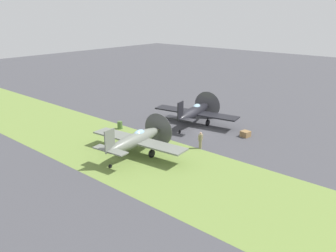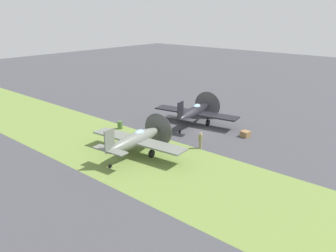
{
  "view_description": "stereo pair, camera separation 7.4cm",
  "coord_description": "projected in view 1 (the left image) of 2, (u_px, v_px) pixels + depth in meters",
  "views": [
    {
      "loc": [
        22.04,
        -31.03,
        13.25
      ],
      "look_at": [
        -1.04,
        -4.3,
        1.41
      ],
      "focal_mm": 36.96,
      "sensor_mm": 36.0,
      "label": 1
    },
    {
      "loc": [
        22.1,
        -30.98,
        13.25
      ],
      "look_at": [
        -1.04,
        -4.3,
        1.41
      ],
      "focal_mm": 36.96,
      "sensor_mm": 36.0,
      "label": 2
    }
  ],
  "objects": [
    {
      "name": "airplane_lead",
      "position": [
        195.0,
        112.0,
        41.75
      ],
      "size": [
        10.79,
        8.6,
        3.82
      ],
      "rotation": [
        0.0,
        0.0,
        0.18
      ],
      "color": "black",
      "rests_on": "ground"
    },
    {
      "name": "grass_verge",
      "position": [
        137.0,
        157.0,
        32.93
      ],
      "size": [
        120.0,
        11.0,
        0.01
      ],
      "primitive_type": "cube",
      "color": "olive",
      "rests_on": "ground"
    },
    {
      "name": "fuel_drum",
      "position": [
        120.0,
        125.0,
        40.59
      ],
      "size": [
        0.6,
        0.6,
        0.9
      ],
      "primitive_type": "cylinder",
      "color": "#476633",
      "rests_on": "ground"
    },
    {
      "name": "supply_crate",
      "position": [
        245.0,
        134.0,
        38.09
      ],
      "size": [
        1.02,
        1.02,
        0.64
      ],
      "primitive_type": "cube",
      "rotation": [
        0.0,
        0.0,
        1.43
      ],
      "color": "olive",
      "rests_on": "ground"
    },
    {
      "name": "ground_plane",
      "position": [
        199.0,
        130.0,
        40.14
      ],
      "size": [
        160.0,
        160.0,
        0.0
      ],
      "primitive_type": "plane",
      "color": "#424247"
    },
    {
      "name": "airplane_wingman",
      "position": [
        136.0,
        140.0,
        32.91
      ],
      "size": [
        10.49,
        8.31,
        3.72
      ],
      "rotation": [
        0.0,
        0.0,
        0.1
      ],
      "color": "slate",
      "rests_on": "ground"
    },
    {
      "name": "ground_crew_chief",
      "position": [
        201.0,
        140.0,
        34.66
      ],
      "size": [
        0.38,
        0.62,
        1.73
      ],
      "rotation": [
        0.0,
        0.0,
        1.41
      ],
      "color": "#847A5B",
      "rests_on": "ground"
    }
  ]
}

